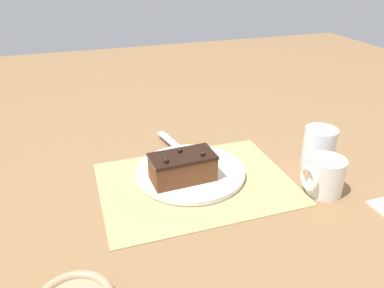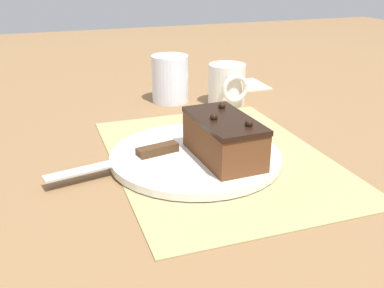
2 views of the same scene
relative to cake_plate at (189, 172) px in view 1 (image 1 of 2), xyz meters
The scene contains 7 objects.
ground_plane 0.04m from the cake_plate, 96.88° to the left, with size 3.00×3.00×0.00m, color olive.
placemat_woven 0.04m from the cake_plate, 96.88° to the left, with size 0.46×0.34×0.00m, color tan.
cake_plate is the anchor object (origin of this frame).
chocolate_cake 0.06m from the cake_plate, 52.88° to the left, with size 0.16×0.09×0.08m.
serving_knife 0.10m from the cake_plate, 98.32° to the right, with size 0.07×0.21×0.01m.
drinking_glass 0.34m from the cake_plate, behind, with size 0.08×0.08×0.11m.
coffee_mug 0.33m from the cake_plate, 148.09° to the left, with size 0.09×0.08×0.09m.
Camera 1 is at (0.25, 0.73, 0.51)m, focal length 35.00 mm.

